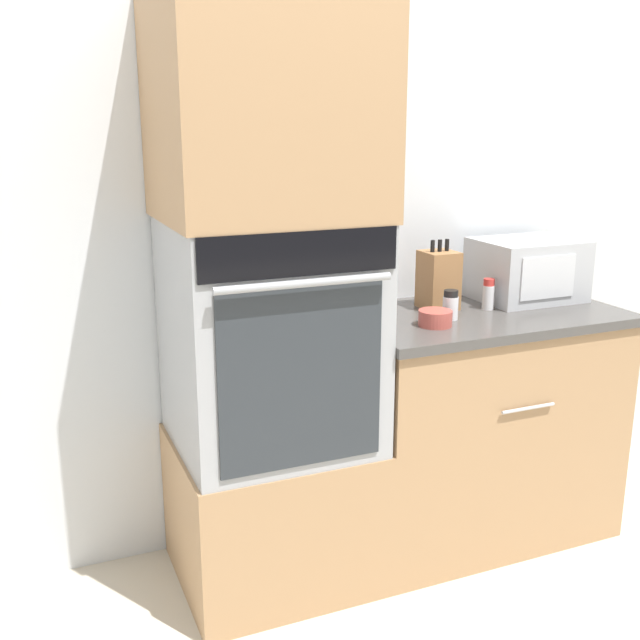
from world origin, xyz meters
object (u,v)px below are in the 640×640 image
(wall_oven, at_px, (270,334))
(knife_block, at_px, (438,280))
(bowl, at_px, (435,318))
(condiment_jar_far, at_px, (450,305))
(condiment_jar_near, at_px, (437,289))
(microwave, at_px, (527,269))
(condiment_jar_mid, at_px, (488,294))

(wall_oven, height_order, knife_block, wall_oven)
(knife_block, relative_size, bowl, 2.23)
(knife_block, height_order, condiment_jar_far, knife_block)
(wall_oven, height_order, condiment_jar_near, wall_oven)
(wall_oven, bearing_deg, bowl, -10.97)
(microwave, distance_m, knife_block, 0.41)
(condiment_jar_mid, bearing_deg, condiment_jar_far, -161.50)
(condiment_jar_far, bearing_deg, knife_block, 74.24)
(condiment_jar_mid, distance_m, condiment_jar_far, 0.22)
(knife_block, distance_m, condiment_jar_near, 0.14)
(microwave, bearing_deg, knife_block, 179.11)
(bowl, bearing_deg, condiment_jar_mid, 22.59)
(microwave, bearing_deg, wall_oven, -174.80)
(wall_oven, distance_m, condiment_jar_far, 0.68)
(wall_oven, bearing_deg, knife_block, 8.60)
(bowl, distance_m, condiment_jar_far, 0.12)
(wall_oven, distance_m, condiment_jar_mid, 0.89)
(wall_oven, relative_size, condiment_jar_mid, 6.52)
(wall_oven, relative_size, condiment_jar_far, 7.19)
(microwave, relative_size, condiment_jar_mid, 3.36)
(knife_block, bearing_deg, microwave, -0.89)
(condiment_jar_mid, xyz_separation_m, condiment_jar_far, (-0.21, -0.07, -0.01))
(microwave, distance_m, condiment_jar_mid, 0.26)
(condiment_jar_near, bearing_deg, microwave, -18.69)
(condiment_jar_mid, bearing_deg, wall_oven, -178.83)
(bowl, relative_size, condiment_jar_mid, 1.00)
(wall_oven, distance_m, condiment_jar_near, 0.81)
(wall_oven, relative_size, condiment_jar_near, 8.43)
(microwave, bearing_deg, condiment_jar_near, 161.31)
(condiment_jar_far, bearing_deg, wall_oven, 175.47)
(wall_oven, xyz_separation_m, condiment_jar_near, (0.78, 0.22, 0.04))
(microwave, bearing_deg, condiment_jar_far, -160.98)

